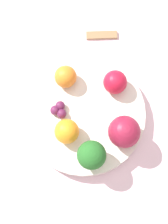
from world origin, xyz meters
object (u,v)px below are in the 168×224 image
bowl (84,115)px  spoon (102,35)px  apple_red (124,132)px  broccoli (92,155)px  orange_front (66,77)px  grape_cluster (59,110)px  orange_back (67,131)px  apple_green (116,83)px

bowl → spoon: size_ratio=3.98×
spoon → apple_red: bearing=-33.9°
broccoli → spoon: (-0.17, 0.19, -0.06)m
orange_front → grape_cluster: size_ratio=1.34×
apple_red → grape_cluster: (-0.11, -0.05, -0.02)m
broccoli → orange_front: (-0.14, 0.07, -0.01)m
bowl → spoon: bearing=124.9°
broccoli → orange_back: 0.06m
bowl → apple_green: 0.09m
apple_green → grape_cluster: (-0.04, -0.11, -0.01)m
apple_green → orange_front: (-0.07, -0.06, -0.00)m
apple_red → apple_green: apple_red is taller
apple_green → spoon: 0.13m
bowl → grape_cluster: grape_cluster is taller
apple_red → orange_back: 0.10m
apple_green → grape_cluster: 0.12m
grape_cluster → apple_red: bearing=25.7°
bowl → orange_back: orange_back is taller
orange_front → spoon: 0.14m
apple_red → apple_green: size_ratio=1.31×
apple_green → orange_back: (0.00, -0.13, 0.00)m
broccoli → apple_red: (0.01, 0.07, -0.01)m
apple_green → orange_back: 0.13m
broccoli → apple_green: size_ratio=1.41×
spoon → apple_green: bearing=-32.2°
apple_red → orange_front: (-0.15, -0.00, -0.01)m
orange_back → grape_cluster: orange_back is taller
spoon → bowl: bearing=-55.1°
bowl → grape_cluster: (-0.03, -0.03, 0.02)m
orange_front → spoon: (-0.03, 0.12, -0.05)m
grape_cluster → spoon: 0.19m
bowl → spoon: bowl is taller
apple_red → spoon: 0.22m
bowl → orange_back: (0.01, -0.05, 0.04)m
broccoli → apple_red: 0.07m
orange_back → spoon: bearing=119.1°
broccoli → orange_back: broccoli is taller
bowl → apple_red: 0.09m
apple_green → grape_cluster: apple_green is taller
bowl → apple_green: size_ratio=5.20×
bowl → apple_red: size_ratio=3.97×
orange_front → orange_back: orange_back is taller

